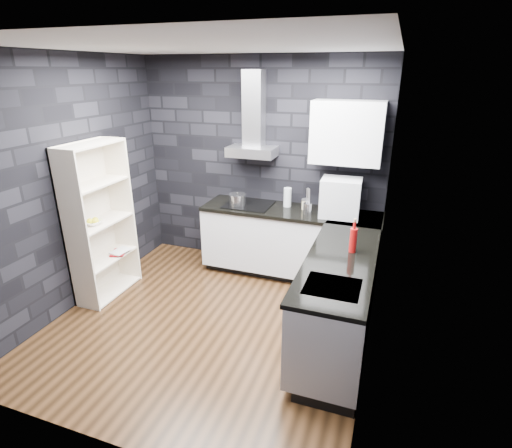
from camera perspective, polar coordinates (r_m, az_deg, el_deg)
The scene contains 28 objects.
ground at distance 4.42m, azimuth -6.42°, elevation -13.65°, with size 3.20×3.20×0.00m, color #402714.
ceiling at distance 3.64m, azimuth -8.30°, elevation 23.89°, with size 3.20×3.20×0.00m, color silver.
wall_back at distance 5.27m, azimuth 0.69°, elevation 8.40°, with size 3.20×0.05×2.70m, color black.
wall_front at distance 2.59m, azimuth -23.50°, elevation -7.53°, with size 3.20×0.05×2.70m, color black.
wall_left at distance 4.75m, azimuth -25.14°, elevation 4.97°, with size 0.05×3.20×2.70m, color black.
wall_right at distance 3.44m, azimuth 17.80°, elevation 0.31°, with size 0.05×3.20×2.70m, color black.
toekick_back at distance 5.32m, azimuth 4.76°, elevation -6.47°, with size 2.18×0.50×0.10m, color black.
toekick_right at distance 4.16m, azimuth 11.76°, elevation -15.68°, with size 0.50×1.78×0.10m, color black.
counter_back_cab at distance 5.10m, azimuth 4.78°, elevation -2.39°, with size 2.20×0.60×0.76m, color silver.
counter_right_cab at distance 3.92m, azimuth 11.64°, elevation -10.56°, with size 0.60×1.80×0.76m, color silver.
counter_back_top at distance 4.95m, azimuth 4.89°, elevation 1.81°, with size 2.20×0.62×0.04m, color black.
counter_right_top at distance 3.73m, azimuth 11.94°, elevation -5.30°, with size 0.62×1.80×0.04m, color black.
counter_corner_top at distance 4.83m, azimuth 14.12°, elevation 0.75°, with size 0.62×0.62×0.04m, color black.
hood_body at distance 5.06m, azimuth -0.57°, elevation 10.30°, with size 0.60×0.34×0.12m, color #B9B8BE.
hood_chimney at distance 5.05m, azimuth -0.31°, elevation 16.13°, with size 0.24×0.20×0.90m, color #B9B8BE.
upper_cabinet at distance 4.74m, azimuth 12.90°, elevation 12.60°, with size 0.80×0.35×0.70m, color silver.
cooktop at distance 5.11m, azimuth -1.05°, elevation 2.81°, with size 0.58×0.50×0.01m, color black.
sink_rim at distance 3.29m, azimuth 10.85°, elevation -8.81°, with size 0.44×0.40×0.01m, color #B9B8BE.
pot at distance 5.07m, azimuth -2.65°, elevation 3.46°, with size 0.21×0.21×0.12m, color #B4B3B7.
glass_vase at distance 5.03m, azimuth 4.52°, elevation 3.82°, with size 0.10×0.10×0.24m, color silver.
storage_jar at distance 4.97m, azimuth 7.09°, elevation 2.75°, with size 0.09×0.09×0.12m, color tan.
utensil_crock at distance 4.81m, azimuth 7.36°, elevation 2.21°, with size 0.10×0.10×0.13m, color #B4B3B7.
appliance_garage at distance 4.75m, azimuth 11.97°, elevation 3.69°, with size 0.45×0.35×0.45m, color silver.
red_bottle at distance 3.86m, azimuth 13.70°, elevation -2.28°, with size 0.07×0.07×0.24m, color #960C0C.
bookshelf at distance 4.85m, azimuth -21.36°, elevation 0.23°, with size 0.34×0.80×1.80m, color beige.
fruit_bowl at distance 4.77m, azimuth -22.20°, elevation 0.22°, with size 0.20×0.20×0.05m, color white.
book_red at distance 5.04m, azimuth -20.06°, elevation -2.84°, with size 0.17×0.02×0.22m, color maroon.
book_second at distance 5.06m, azimuth -19.60°, elevation -2.41°, with size 0.17×0.02×0.23m, color #B2B2B2.
Camera 1 is at (1.66, -3.23, 2.52)m, focal length 28.00 mm.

